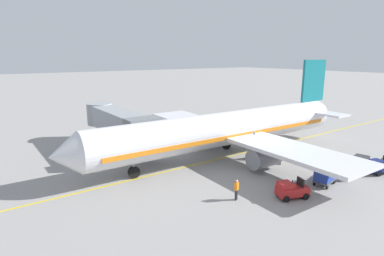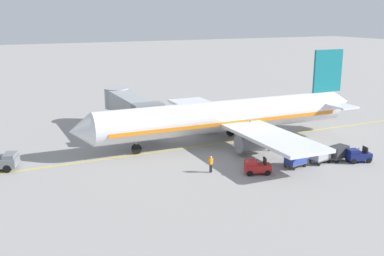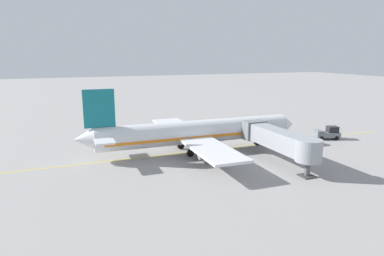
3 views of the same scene
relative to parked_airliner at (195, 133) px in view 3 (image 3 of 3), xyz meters
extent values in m
plane|color=gray|center=(-0.12, -0.34, -3.19)|extent=(400.00, 400.00, 0.00)
cube|color=gold|center=(-0.12, -0.34, -3.18)|extent=(0.24, 80.00, 0.01)
cylinder|color=silver|center=(0.01, 0.27, 0.10)|extent=(4.38, 32.07, 3.70)
cube|color=orange|center=(0.01, 0.27, -0.36)|extent=(4.37, 29.51, 0.44)
cone|color=silver|center=(0.37, 17.47, 0.10)|extent=(3.68, 2.48, 3.63)
cone|color=silver|center=(-0.37, -17.12, 0.40)|extent=(3.20, 2.87, 3.14)
cube|color=black|center=(0.34, 15.67, 0.75)|extent=(2.80, 1.16, 0.60)
cube|color=silver|center=(-0.02, -0.73, -0.55)|extent=(30.10, 5.84, 0.36)
cylinder|color=gray|center=(-5.50, 0.19, -1.80)|extent=(2.07, 3.24, 2.00)
cylinder|color=gray|center=(5.50, -0.05, -1.80)|extent=(2.07, 3.24, 2.00)
cube|color=#14707A|center=(-0.32, -14.72, 4.70)|extent=(0.41, 4.41, 5.50)
cube|color=silver|center=(-0.31, -14.52, 0.65)|extent=(10.05, 2.81, 0.24)
cylinder|color=black|center=(0.25, 11.47, -2.64)|extent=(0.47, 1.11, 1.10)
cylinder|color=gray|center=(0.25, 11.47, -1.09)|extent=(0.24, 0.24, 2.00)
cylinder|color=black|center=(-2.34, -1.68, -2.64)|extent=(0.47, 1.11, 1.10)
cylinder|color=gray|center=(-2.34, -1.68, -1.09)|extent=(0.24, 0.24, 2.00)
cylinder|color=black|center=(2.26, -1.78, -2.64)|extent=(0.47, 1.11, 1.10)
cylinder|color=gray|center=(2.26, -1.78, -1.09)|extent=(0.24, 0.24, 2.00)
cube|color=#93999E|center=(9.08, 9.03, 0.30)|extent=(13.66, 2.80, 2.60)
cube|color=slate|center=(3.04, 9.03, 0.30)|extent=(2.00, 3.50, 2.99)
cylinder|color=#93999E|center=(15.91, 9.03, 0.30)|extent=(3.36, 3.36, 2.86)
cylinder|color=#4C4C51|center=(15.91, 9.03, -2.09)|extent=(0.70, 0.70, 2.19)
cube|color=#38383A|center=(15.91, 9.03, -3.11)|extent=(1.80, 1.80, 0.16)
cube|color=slate|center=(1.24, 25.96, -2.34)|extent=(3.47, 4.87, 0.90)
cube|color=black|center=(1.55, 26.90, -1.34)|extent=(2.15, 2.27, 1.10)
cube|color=slate|center=(0.75, 24.49, -1.71)|extent=(2.12, 1.63, 0.36)
cylinder|color=black|center=(1.68, 24.31, -2.79)|extent=(0.58, 0.87, 0.80)
cylinder|color=black|center=(-0.10, 24.89, -2.79)|extent=(0.58, 0.87, 0.80)
cylinder|color=black|center=(2.57, 27.02, -2.79)|extent=(0.58, 0.87, 0.80)
cylinder|color=black|center=(0.80, 27.61, -2.79)|extent=(0.58, 0.87, 0.80)
cube|color=navy|center=(-12.55, -8.63, -2.56)|extent=(1.78, 2.72, 0.70)
cube|color=navy|center=(-12.38, -7.96, -1.99)|extent=(1.25, 1.27, 0.44)
cube|color=black|center=(-12.72, -9.29, -1.89)|extent=(0.85, 0.36, 0.64)
cylinder|color=black|center=(-12.52, -8.51, -1.91)|extent=(0.14, 0.27, 0.54)
cylinder|color=black|center=(-12.85, -7.64, -2.91)|extent=(0.33, 0.59, 0.56)
cylinder|color=black|center=(-11.81, -7.91, -2.91)|extent=(0.33, 0.59, 0.56)
cylinder|color=black|center=(-13.29, -9.34, -2.91)|extent=(0.33, 0.59, 0.56)
cylinder|color=black|center=(-12.24, -9.61, -2.91)|extent=(0.33, 0.59, 0.56)
cube|color=#B21E1E|center=(-11.05, 2.99, -2.56)|extent=(2.00, 2.76, 0.70)
cube|color=#B21E1E|center=(-10.81, 3.63, -1.99)|extent=(1.32, 1.34, 0.44)
cube|color=black|center=(-11.29, 2.35, -1.89)|extent=(0.84, 0.44, 0.64)
cylinder|color=black|center=(-11.00, 3.11, -1.91)|extent=(0.17, 0.27, 0.54)
cylinder|color=black|center=(-11.25, 4.00, -2.91)|extent=(0.38, 0.59, 0.56)
cylinder|color=black|center=(-10.24, 3.62, -2.91)|extent=(0.38, 0.59, 0.56)
cylinder|color=black|center=(-11.86, 2.36, -2.91)|extent=(0.38, 0.59, 0.56)
cylinder|color=black|center=(-10.85, 1.98, -2.91)|extent=(0.38, 0.59, 0.56)
cube|color=#4C4C51|center=(-11.00, -1.60, -2.77)|extent=(1.69, 2.40, 0.12)
cube|color=#233D9E|center=(-11.00, -1.60, -2.16)|extent=(1.60, 2.28, 1.10)
cylinder|color=#4C4C51|center=(-11.27, -0.18, -2.78)|extent=(0.20, 0.70, 0.07)
cylinder|color=black|center=(-11.69, -0.90, -3.01)|extent=(0.19, 0.38, 0.36)
cylinder|color=black|center=(-10.61, -0.69, -3.01)|extent=(0.19, 0.38, 0.36)
cylinder|color=black|center=(-11.39, -2.52, -3.01)|extent=(0.19, 0.38, 0.36)
cylinder|color=black|center=(-10.30, -2.31, -3.01)|extent=(0.19, 0.38, 0.36)
cube|color=#4C4C51|center=(-11.06, -4.75, -2.77)|extent=(1.69, 2.40, 0.12)
cube|color=#999EA3|center=(-11.06, -4.75, -2.16)|extent=(1.60, 2.28, 1.10)
cylinder|color=#4C4C51|center=(-11.33, -3.32, -2.78)|extent=(0.20, 0.70, 0.07)
cylinder|color=black|center=(-11.75, -4.04, -3.01)|extent=(0.19, 0.38, 0.36)
cylinder|color=black|center=(-10.67, -3.83, -3.01)|extent=(0.19, 0.38, 0.36)
cylinder|color=black|center=(-11.45, -5.66, -3.01)|extent=(0.19, 0.38, 0.36)
cylinder|color=black|center=(-10.36, -5.45, -3.01)|extent=(0.19, 0.38, 0.36)
cube|color=#4C4C51|center=(-11.19, -7.08, -2.77)|extent=(1.69, 2.40, 0.12)
cube|color=#2D2D33|center=(-11.19, -7.08, -2.16)|extent=(1.60, 2.28, 1.10)
cylinder|color=#4C4C51|center=(-11.46, -5.65, -2.78)|extent=(0.20, 0.70, 0.07)
cylinder|color=black|center=(-11.89, -6.37, -3.01)|extent=(0.19, 0.38, 0.36)
cylinder|color=black|center=(-10.80, -6.16, -3.01)|extent=(0.19, 0.38, 0.36)
cylinder|color=black|center=(-11.58, -7.99, -3.01)|extent=(0.19, 0.38, 0.36)
cylinder|color=black|center=(-10.50, -7.78, -3.01)|extent=(0.19, 0.38, 0.36)
cylinder|color=#232328|center=(-8.73, 6.96, -2.76)|extent=(0.15, 0.15, 0.85)
cylinder|color=#232328|center=(-8.65, 6.78, -2.76)|extent=(0.15, 0.15, 0.85)
cube|color=orange|center=(-8.69, 6.87, -2.04)|extent=(0.36, 0.44, 0.60)
cylinder|color=orange|center=(-8.78, 7.10, -2.09)|extent=(0.17, 0.24, 0.57)
cylinder|color=orange|center=(-8.60, 6.64, -2.09)|extent=(0.17, 0.24, 0.57)
sphere|color=beige|center=(-8.69, 6.87, -1.61)|extent=(0.22, 0.22, 0.22)
cube|color=red|center=(-8.69, 6.87, -1.59)|extent=(0.17, 0.27, 0.10)
cylinder|color=#232328|center=(-5.31, -2.56, -2.76)|extent=(0.15, 0.15, 0.85)
cylinder|color=#232328|center=(-5.14, -2.47, -2.76)|extent=(0.15, 0.15, 0.85)
cube|color=yellow|center=(-5.22, -2.52, -2.04)|extent=(0.45, 0.39, 0.60)
cylinder|color=yellow|center=(-5.44, -2.64, -2.09)|extent=(0.24, 0.19, 0.57)
cylinder|color=yellow|center=(-5.01, -2.39, -2.09)|extent=(0.24, 0.19, 0.57)
sphere|color=tan|center=(-5.22, -2.52, -1.61)|extent=(0.22, 0.22, 0.22)
cube|color=red|center=(-5.22, -2.52, -1.59)|extent=(0.27, 0.20, 0.10)
camera|label=1|loc=(-25.45, 23.04, 7.99)|focal=29.42mm
camera|label=2|loc=(-45.59, 26.57, 11.95)|focal=42.15mm
camera|label=3|loc=(48.67, -19.99, 12.19)|focal=31.57mm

